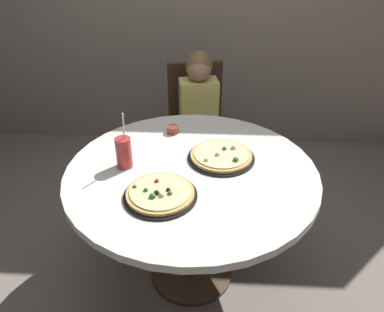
% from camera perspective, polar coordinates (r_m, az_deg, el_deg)
% --- Properties ---
extents(ground_plane, '(8.00, 8.00, 0.00)m').
position_cam_1_polar(ground_plane, '(2.42, -0.07, -16.92)').
color(ground_plane, slate).
extents(dining_table, '(1.27, 1.27, 0.75)m').
position_cam_1_polar(dining_table, '(1.98, -0.08, -4.27)').
color(dining_table, silver).
rests_on(dining_table, ground_plane).
extents(chair_wooden, '(0.47, 0.47, 0.95)m').
position_cam_1_polar(chair_wooden, '(2.88, 0.69, 5.24)').
color(chair_wooden, '#382619').
rests_on(chair_wooden, ground_plane).
extents(diner_child, '(0.32, 0.43, 1.08)m').
position_cam_1_polar(diner_child, '(2.75, 1.17, 2.68)').
color(diner_child, '#3F4766').
rests_on(diner_child, ground_plane).
extents(pizza_veggie, '(0.34, 0.34, 0.05)m').
position_cam_1_polar(pizza_veggie, '(1.74, -4.74, -5.63)').
color(pizza_veggie, black).
rests_on(pizza_veggie, dining_table).
extents(pizza_cheese, '(0.35, 0.35, 0.05)m').
position_cam_1_polar(pizza_cheese, '(2.01, 4.38, -0.00)').
color(pizza_cheese, black).
rests_on(pizza_cheese, dining_table).
extents(soda_cup, '(0.08, 0.08, 0.31)m').
position_cam_1_polar(soda_cup, '(1.94, -10.09, 0.52)').
color(soda_cup, '#B73333').
rests_on(soda_cup, dining_table).
extents(sauce_bowl, '(0.07, 0.07, 0.04)m').
position_cam_1_polar(sauce_bowl, '(2.25, -2.85, 3.93)').
color(sauce_bowl, brown).
rests_on(sauce_bowl, dining_table).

